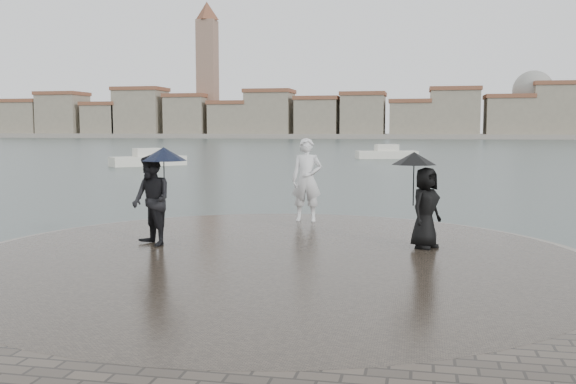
# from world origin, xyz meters

# --- Properties ---
(ground) EXTENTS (400.00, 400.00, 0.00)m
(ground) POSITION_xyz_m (0.00, 0.00, 0.00)
(ground) COLOR #2B3835
(ground) RESTS_ON ground
(kerb_ring) EXTENTS (12.50, 12.50, 0.32)m
(kerb_ring) POSITION_xyz_m (0.00, 3.50, 0.16)
(kerb_ring) COLOR gray
(kerb_ring) RESTS_ON ground
(quay_tip) EXTENTS (11.90, 11.90, 0.36)m
(quay_tip) POSITION_xyz_m (0.00, 3.50, 0.18)
(quay_tip) COLOR #2D261E
(quay_tip) RESTS_ON ground
(statue) EXTENTS (0.81, 0.54, 2.17)m
(statue) POSITION_xyz_m (-0.17, 8.06, 1.45)
(statue) COLOR silver
(statue) RESTS_ON quay_tip
(visitor_left) EXTENTS (1.31, 1.14, 2.04)m
(visitor_left) POSITION_xyz_m (-2.68, 3.99, 1.47)
(visitor_left) COLOR black
(visitor_left) RESTS_ON quay_tip
(visitor_right) EXTENTS (1.15, 1.05, 1.95)m
(visitor_right) POSITION_xyz_m (2.78, 4.84, 1.43)
(visitor_right) COLOR black
(visitor_right) RESTS_ON quay_tip
(far_skyline) EXTENTS (260.00, 20.00, 37.00)m
(far_skyline) POSITION_xyz_m (-6.29, 160.71, 5.61)
(far_skyline) COLOR gray
(far_skyline) RESTS_ON ground
(boats) EXTENTS (45.12, 19.04, 1.50)m
(boats) POSITION_xyz_m (1.86, 42.22, 0.38)
(boats) COLOR silver
(boats) RESTS_ON ground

